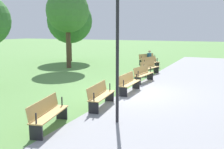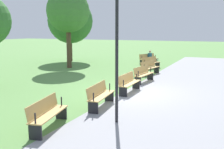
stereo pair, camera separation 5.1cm
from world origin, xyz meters
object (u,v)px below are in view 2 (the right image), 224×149
Objects in this scene: bench_4 at (129,82)px; tree_0 at (68,11)px; tree_1 at (70,21)px; lamp_post at (117,32)px; bench_3 at (143,74)px; person_seated at (151,57)px; bench_0 at (148,59)px; bench_2 at (150,67)px; bench_6 at (47,113)px; bench_1 at (150,62)px; bench_5 at (100,95)px.

bench_4 is 0.31× the size of tree_0.
tree_1 is 17.47m from lamp_post.
person_seated is (-7.94, -1.89, 0.16)m from bench_3.
bench_4 is at bearing 44.42° from tree_1.
bench_4 is (2.71, 0.14, 0.00)m from bench_3.
tree_1 is (-9.75, -9.56, 3.29)m from bench_4.
lamp_post is at bearing 36.97° from bench_0.
bench_4 is at bearing 50.89° from tree_0.
bench_2 is 5.46m from person_seated.
bench_3 is 8.12m from bench_6.
bench_6 is (10.79, 0.00, 0.00)m from bench_2.
tree_1 is at bearing -161.30° from bench_6.
tree_0 is at bearing -139.93° from lamp_post.
person_seated is (-0.10, 0.20, 0.16)m from bench_0.
tree_1 is at bearing -59.14° from person_seated.
bench_5 is (10.73, 1.12, 0.00)m from bench_1.
bench_4 is 1.57× the size of person_seated.
bench_0 and bench_4 have the same top height.
bench_0 is 16.03m from bench_6.
bench_6 is at bearing 20.98° from bench_1.
bench_3 is 8.17m from person_seated.
bench_6 is at bearing -51.40° from lamp_post.
bench_2 is at bearing 64.15° from tree_1.
bench_1 is 10.79m from bench_5.
person_seated reaches higher than bench_0.
lamp_post is (1.33, 1.27, 2.41)m from bench_5.
bench_2 is at bearing 32.92° from bench_1.
bench_4 is at bearing 35.94° from bench_0.
bench_0 is 7.84m from tree_0.
bench_1 is at bearing -168.78° from lamp_post.
bench_0 is 0.28m from person_seated.
tree_1 is (-12.46, -9.42, 3.29)m from bench_5.
bench_1 is at bearing -162.06° from bench_3.
bench_6 is (5.39, -0.56, 0.00)m from bench_4.
bench_1 is at bearing -153.08° from bench_2.
bench_4 is at bearing 26.95° from bench_1.
bench_0 is 0.99× the size of bench_1.
bench_3 is 7.28m from lamp_post.
bench_0 is 0.99× the size of bench_2.
bench_1 is at bearing 78.20° from tree_1.
person_seated is 0.29× the size of lamp_post.
bench_1 is 9.09m from tree_1.
bench_1 is at bearing -171.05° from bench_4.
lamp_post is (4.04, 1.13, 2.41)m from bench_4.
lamp_post reaches higher than bench_4.
tree_0 reaches higher than lamp_post.
bench_0 is at bearing 133.56° from tree_0.
bench_1 and bench_5 have the same top height.
bench_5 is 0.46× the size of lamp_post.
bench_6 is at bearing 30.51° from tree_0.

